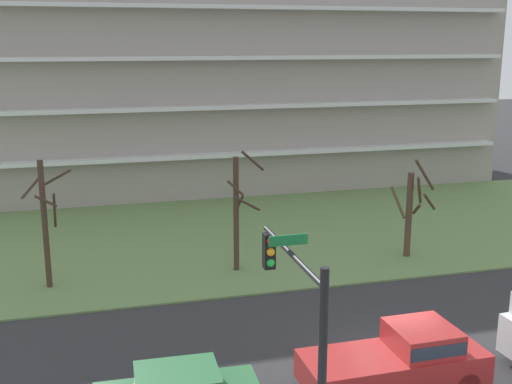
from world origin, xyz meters
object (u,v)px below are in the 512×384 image
tree_far_left (46,220)px  pickup_red_center_right (401,359)px  tree_left (238,210)px  tree_center (412,209)px  traffic_signal_mast (299,329)px

tree_far_left → pickup_red_center_right: (10.27, -11.00, -1.93)m
tree_left → tree_center: size_ratio=1.14×
tree_far_left → tree_left: size_ratio=0.96×
tree_far_left → traffic_signal_mast: (6.01, -14.22, 1.03)m
pickup_red_center_right → traffic_signal_mast: traffic_signal_mast is taller
tree_center → traffic_signal_mast: bearing=-126.7°
tree_center → traffic_signal_mast: (-10.23, -13.71, 1.59)m
pickup_red_center_right → tree_far_left: bearing=132.3°
tree_far_left → pickup_red_center_right: 15.17m
tree_left → tree_center: tree_left is taller
tree_left → pickup_red_center_right: tree_left is taller
tree_center → pickup_red_center_right: tree_center is taller
tree_left → pickup_red_center_right: 11.20m
tree_left → tree_center: bearing=-2.2°
tree_center → tree_left: bearing=177.8°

